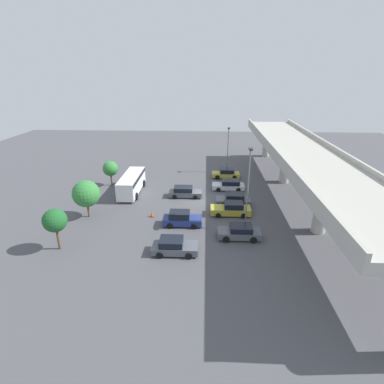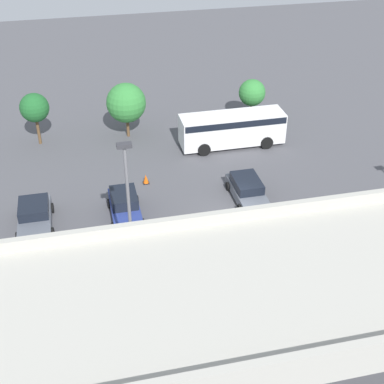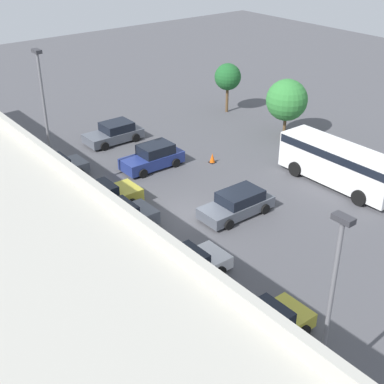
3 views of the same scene
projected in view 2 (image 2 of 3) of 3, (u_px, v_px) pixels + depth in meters
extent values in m
plane|color=#4C4C51|center=(236.00, 217.00, 34.54)|extent=(100.97, 100.97, 0.00)
cube|color=#ADAAA0|center=(345.00, 277.00, 20.20)|extent=(47.12, 7.91, 0.90)
cube|color=#ADAAA0|center=(308.00, 206.00, 22.91)|extent=(47.12, 0.30, 0.55)
cylinder|color=#ADAAA0|center=(144.00, 375.00, 20.64)|extent=(1.47, 1.47, 6.05)
cylinder|color=black|center=(382.00, 221.00, 33.62)|extent=(0.22, 0.69, 0.69)
cube|color=silver|center=(328.00, 242.00, 31.58)|extent=(1.89, 4.65, 0.64)
cube|color=black|center=(332.00, 237.00, 30.96)|extent=(1.74, 2.56, 0.63)
cylinder|color=black|center=(303.00, 232.00, 32.68)|extent=(0.22, 0.62, 0.62)
cylinder|color=black|center=(332.00, 228.00, 33.04)|extent=(0.22, 0.62, 0.62)
cylinder|color=black|center=(322.00, 262.00, 30.33)|extent=(0.22, 0.62, 0.62)
cylinder|color=black|center=(354.00, 257.00, 30.69)|extent=(0.22, 0.62, 0.62)
cube|color=#515660|center=(248.00, 193.00, 35.99)|extent=(1.86, 4.53, 0.65)
cube|color=black|center=(247.00, 183.00, 35.88)|extent=(1.71, 2.51, 0.62)
cylinder|color=black|center=(268.00, 205.00, 35.12)|extent=(0.22, 0.61, 0.61)
cylinder|color=black|center=(240.00, 209.00, 34.77)|extent=(0.22, 0.61, 0.61)
cylinder|color=black|center=(254.00, 183.00, 37.42)|extent=(0.22, 0.61, 0.61)
cylinder|color=black|center=(228.00, 186.00, 37.06)|extent=(0.22, 0.61, 0.61)
cube|color=#515660|center=(237.00, 258.00, 30.27)|extent=(1.94, 4.37, 0.75)
cube|color=black|center=(239.00, 250.00, 29.71)|extent=(1.79, 2.26, 0.69)
cylinder|color=black|center=(214.00, 248.00, 31.31)|extent=(0.22, 0.70, 0.70)
cylinder|color=black|center=(247.00, 244.00, 31.68)|extent=(0.22, 0.70, 0.70)
cylinder|color=black|center=(227.00, 279.00, 29.10)|extent=(0.22, 0.70, 0.70)
cylinder|color=black|center=(262.00, 274.00, 29.47)|extent=(0.22, 0.70, 0.70)
cube|color=gold|center=(189.00, 259.00, 30.20)|extent=(1.86, 4.80, 0.78)
cube|color=black|center=(190.00, 253.00, 29.53)|extent=(1.71, 2.25, 0.66)
cylinder|color=black|center=(167.00, 248.00, 31.37)|extent=(0.22, 0.61, 0.61)
cylinder|color=black|center=(199.00, 244.00, 31.73)|extent=(0.22, 0.61, 0.61)
cylinder|color=black|center=(177.00, 282.00, 28.94)|extent=(0.22, 0.61, 0.61)
cylinder|color=black|center=(212.00, 277.00, 29.30)|extent=(0.22, 0.61, 0.61)
cube|color=navy|center=(125.00, 210.00, 34.22)|extent=(1.79, 4.34, 0.78)
cube|color=black|center=(124.00, 198.00, 34.09)|extent=(1.64, 2.25, 0.69)
cylinder|color=black|center=(143.00, 223.00, 33.43)|extent=(0.22, 0.62, 0.62)
cylinder|color=black|center=(113.00, 227.00, 33.09)|extent=(0.22, 0.62, 0.62)
cylinder|color=black|center=(137.00, 200.00, 35.63)|extent=(0.22, 0.62, 0.62)
cylinder|color=black|center=(109.00, 203.00, 35.29)|extent=(0.22, 0.62, 0.62)
cube|color=#515660|center=(91.00, 280.00, 28.79)|extent=(1.86, 4.44, 0.69)
cube|color=black|center=(90.00, 273.00, 28.30)|extent=(1.71, 2.26, 0.58)
cylinder|color=black|center=(72.00, 268.00, 29.84)|extent=(0.22, 0.68, 0.68)
cylinder|color=black|center=(107.00, 263.00, 30.19)|extent=(0.22, 0.68, 0.68)
cylinder|color=black|center=(74.00, 303.00, 27.59)|extent=(0.22, 0.68, 0.68)
cylinder|color=black|center=(111.00, 297.00, 27.95)|extent=(0.22, 0.68, 0.68)
cube|color=#515660|center=(35.00, 220.00, 33.43)|extent=(1.97, 4.37, 0.68)
cube|color=black|center=(34.00, 208.00, 33.35)|extent=(1.82, 2.21, 0.64)
cylinder|color=black|center=(52.00, 233.00, 32.61)|extent=(0.22, 0.65, 0.65)
cylinder|color=black|center=(18.00, 237.00, 32.24)|extent=(0.22, 0.65, 0.65)
cylinder|color=black|center=(52.00, 208.00, 34.83)|extent=(0.22, 0.65, 0.65)
cylinder|color=black|center=(20.00, 212.00, 34.45)|extent=(0.22, 0.65, 0.65)
cube|color=white|center=(232.00, 129.00, 41.99)|extent=(8.20, 2.30, 2.36)
cube|color=black|center=(233.00, 119.00, 41.53)|extent=(8.04, 2.34, 0.52)
cylinder|color=black|center=(257.00, 130.00, 43.94)|extent=(0.99, 0.29, 0.99)
cylinder|color=black|center=(267.00, 143.00, 42.03)|extent=(0.99, 0.29, 0.99)
cylinder|color=black|center=(197.00, 136.00, 43.00)|extent=(0.99, 0.29, 0.99)
cylinder|color=black|center=(204.00, 150.00, 41.09)|extent=(0.99, 0.29, 0.99)
cylinder|color=slate|center=(131.00, 226.00, 26.34)|extent=(0.16, 0.16, 8.84)
cube|color=#333338|center=(124.00, 145.00, 23.86)|extent=(0.70, 0.35, 0.20)
cylinder|color=brown|center=(251.00, 112.00, 45.95)|extent=(0.24, 0.24, 1.70)
sphere|color=#337F38|center=(252.00, 93.00, 44.97)|extent=(2.26, 2.26, 2.26)
cylinder|color=brown|center=(128.00, 127.00, 43.66)|extent=(0.24, 0.24, 1.60)
sphere|color=#337F38|center=(126.00, 103.00, 42.49)|extent=(3.17, 3.17, 3.17)
cylinder|color=brown|center=(39.00, 131.00, 42.43)|extent=(0.24, 0.24, 2.15)
sphere|color=#1E5B28|center=(34.00, 108.00, 41.31)|extent=(2.27, 2.27, 2.27)
cube|color=black|center=(146.00, 183.00, 37.97)|extent=(0.44, 0.44, 0.04)
cone|color=#EA590F|center=(146.00, 179.00, 37.79)|extent=(0.40, 0.40, 0.70)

